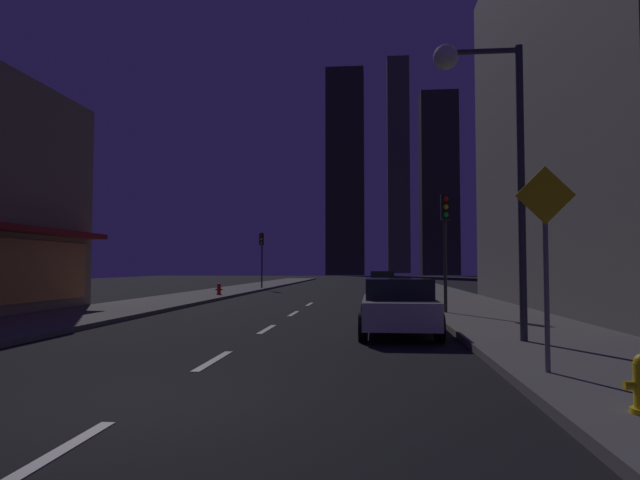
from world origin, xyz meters
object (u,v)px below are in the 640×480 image
(pedestrian_crossing_sign, at_px, (546,249))
(street_lamp_right, at_px, (482,117))
(fire_hydrant_far_left, at_px, (219,289))
(traffic_light_far_left, at_px, (262,248))
(car_parked_far, at_px, (382,281))
(traffic_light_near_right, at_px, (445,226))
(car_parked_near, at_px, (398,306))

(pedestrian_crossing_sign, bearing_deg, street_lamp_right, 93.47)
(fire_hydrant_far_left, relative_size, traffic_light_far_left, 0.16)
(car_parked_far, bearing_deg, traffic_light_far_left, 169.53)
(traffic_light_near_right, relative_size, street_lamp_right, 0.64)
(traffic_light_near_right, height_order, street_lamp_right, street_lamp_right)
(fire_hydrant_far_left, relative_size, pedestrian_crossing_sign, 0.21)
(car_parked_near, xyz_separation_m, pedestrian_crossing_sign, (2.00, -5.67, 1.28))
(car_parked_far, xyz_separation_m, fire_hydrant_far_left, (-9.50, -8.55, -0.29))
(car_parked_near, bearing_deg, car_parked_far, 90.00)
(traffic_light_near_right, height_order, traffic_light_far_left, same)
(car_parked_near, xyz_separation_m, fire_hydrant_far_left, (-9.50, 16.85, -0.29))
(pedestrian_crossing_sign, bearing_deg, car_parked_near, 109.43)
(car_parked_near, bearing_deg, fire_hydrant_far_left, 119.41)
(car_parked_near, xyz_separation_m, traffic_light_far_left, (-9.10, 27.09, 2.45))
(car_parked_near, relative_size, car_parked_far, 1.00)
(street_lamp_right, bearing_deg, car_parked_near, 131.13)
(street_lamp_right, bearing_deg, traffic_light_near_right, 89.07)
(car_parked_far, bearing_deg, street_lamp_right, -86.29)
(car_parked_far, height_order, street_lamp_right, street_lamp_right)
(street_lamp_right, relative_size, pedestrian_crossing_sign, 2.09)
(traffic_light_near_right, xyz_separation_m, street_lamp_right, (-0.12, -7.37, 1.87))
(car_parked_near, distance_m, traffic_light_far_left, 28.68)
(fire_hydrant_far_left, distance_m, traffic_light_far_left, 10.60)
(car_parked_near, relative_size, street_lamp_right, 0.64)
(traffic_light_near_right, xyz_separation_m, traffic_light_far_left, (-11.00, 21.75, 0.00))
(street_lamp_right, xyz_separation_m, pedestrian_crossing_sign, (0.22, -3.63, -3.05))
(car_parked_far, height_order, traffic_light_near_right, traffic_light_near_right)
(traffic_light_near_right, bearing_deg, street_lamp_right, -90.93)
(street_lamp_right, bearing_deg, car_parked_far, 93.71)
(car_parked_far, xyz_separation_m, traffic_light_near_right, (1.90, -20.07, 2.45))
(car_parked_near, bearing_deg, street_lamp_right, -48.87)
(fire_hydrant_far_left, height_order, traffic_light_near_right, traffic_light_near_right)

